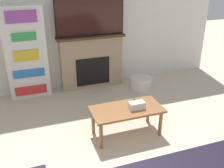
{
  "coord_description": "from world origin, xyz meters",
  "views": [
    {
      "loc": [
        -1.09,
        -0.74,
        2.25
      ],
      "look_at": [
        0.06,
        2.53,
        0.68
      ],
      "focal_mm": 42.0,
      "sensor_mm": 36.0,
      "label": 1
    }
  ],
  "objects_px": {
    "fireplace": "(91,61)",
    "bookshelf": "(26,53)",
    "storage_basket": "(141,83)",
    "tv": "(90,16)",
    "coffee_table": "(127,112)"
  },
  "relations": [
    {
      "from": "bookshelf",
      "to": "fireplace",
      "type": "bearing_deg",
      "value": 1.09
    },
    {
      "from": "tv",
      "to": "coffee_table",
      "type": "relative_size",
      "value": 1.28
    },
    {
      "from": "coffee_table",
      "to": "storage_basket",
      "type": "bearing_deg",
      "value": 57.23
    },
    {
      "from": "fireplace",
      "to": "bookshelf",
      "type": "xyz_separation_m",
      "value": [
        -1.19,
        -0.02,
        0.3
      ]
    },
    {
      "from": "tv",
      "to": "storage_basket",
      "type": "xyz_separation_m",
      "value": [
        0.88,
        -0.43,
        -1.29
      ]
    },
    {
      "from": "storage_basket",
      "to": "coffee_table",
      "type": "bearing_deg",
      "value": -122.77
    },
    {
      "from": "fireplace",
      "to": "tv",
      "type": "xyz_separation_m",
      "value": [
        -0.0,
        -0.02,
        0.89
      ]
    },
    {
      "from": "fireplace",
      "to": "bookshelf",
      "type": "height_order",
      "value": "bookshelf"
    },
    {
      "from": "storage_basket",
      "to": "tv",
      "type": "bearing_deg",
      "value": 154.26
    },
    {
      "from": "tv",
      "to": "coffee_table",
      "type": "bearing_deg",
      "value": -89.25
    },
    {
      "from": "fireplace",
      "to": "coffee_table",
      "type": "distance_m",
      "value": 1.79
    },
    {
      "from": "tv",
      "to": "storage_basket",
      "type": "bearing_deg",
      "value": -25.74
    },
    {
      "from": "coffee_table",
      "to": "storage_basket",
      "type": "xyz_separation_m",
      "value": [
        0.86,
        1.34,
        -0.25
      ]
    },
    {
      "from": "bookshelf",
      "to": "storage_basket",
      "type": "height_order",
      "value": "bookshelf"
    },
    {
      "from": "bookshelf",
      "to": "storage_basket",
      "type": "bearing_deg",
      "value": -11.52
    }
  ]
}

